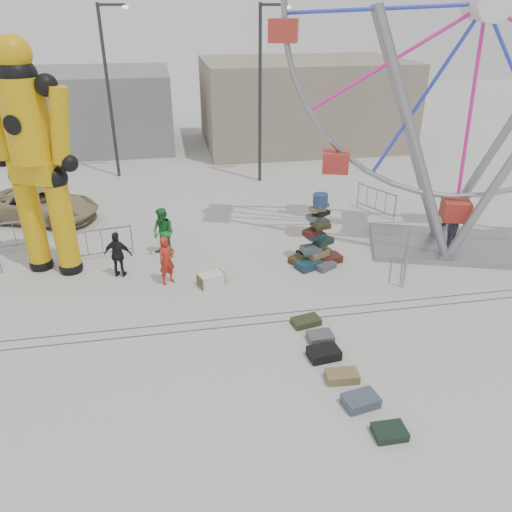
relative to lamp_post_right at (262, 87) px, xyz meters
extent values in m
plane|color=#9E9E99|center=(-3.09, -13.00, -4.48)|extent=(90.00, 90.00, 0.00)
cube|color=#47443F|center=(-3.09, -12.40, -4.48)|extent=(40.00, 0.04, 0.01)
cube|color=#47443F|center=(-3.09, -12.00, -4.48)|extent=(40.00, 0.04, 0.01)
cube|color=gray|center=(3.91, 7.00, -1.98)|extent=(12.00, 8.00, 5.00)
cube|color=gray|center=(-9.09, 9.00, -2.28)|extent=(10.00, 8.00, 4.40)
cylinder|color=#2D2D30|center=(-0.09, 0.00, -0.48)|extent=(0.16, 0.16, 8.00)
cube|color=#2D2D30|center=(0.51, 0.00, 3.42)|extent=(1.20, 0.15, 0.12)
cube|color=silver|center=(1.11, 0.00, 3.32)|extent=(0.25, 0.25, 0.12)
cylinder|color=#2D2D30|center=(-7.09, 2.00, -0.48)|extent=(0.16, 0.16, 8.00)
cube|color=#2D2D30|center=(-6.49, 2.00, 3.42)|extent=(1.20, 0.15, 0.12)
cube|color=silver|center=(-5.89, 2.00, 3.32)|extent=(0.25, 0.25, 0.12)
cube|color=#173947|center=(-0.22, -9.48, -4.35)|extent=(0.96, 0.84, 0.26)
cube|color=#471C12|center=(0.63, -9.15, -4.36)|extent=(0.86, 0.68, 0.24)
cube|color=#423015|center=(-0.40, -9.01, -4.37)|extent=(0.86, 0.79, 0.22)
cube|color=#2E381C|center=(0.45, -8.68, -4.36)|extent=(0.84, 0.69, 0.24)
cube|color=#53545A|center=(0.32, -9.60, -4.38)|extent=(0.83, 0.75, 0.20)
cube|color=black|center=(-0.04, -8.65, -4.37)|extent=(0.76, 0.61, 0.22)
cube|color=olive|center=(0.15, -9.17, -4.11)|extent=(0.85, 0.74, 0.22)
cube|color=#42505E|center=(-0.09, -9.24, -3.90)|extent=(0.71, 0.55, 0.20)
cube|color=black|center=(0.37, -9.11, -3.69)|extent=(0.75, 0.67, 0.20)
cube|color=#173947|center=(0.10, -9.03, -3.50)|extent=(0.70, 0.57, 0.18)
cube|color=#471C12|center=(-0.05, -9.14, -3.32)|extent=(0.71, 0.67, 0.18)
cube|color=#423015|center=(0.28, -9.07, -3.14)|extent=(0.62, 0.49, 0.18)
cube|color=#2E381C|center=(0.17, -9.22, -2.97)|extent=(0.68, 0.60, 0.16)
cube|color=#53545A|center=(0.03, -9.14, -2.80)|extent=(0.58, 0.44, 0.16)
cube|color=black|center=(0.23, -9.15, -2.65)|extent=(0.61, 0.54, 0.14)
cube|color=olive|center=(0.09, -9.15, -2.51)|extent=(0.55, 0.44, 0.14)
cube|color=#42505E|center=(0.19, -9.19, -2.38)|extent=(0.55, 0.50, 0.12)
cylinder|color=navy|center=(0.15, -9.17, -2.16)|extent=(0.49, 0.49, 0.32)
sphere|color=black|center=(-9.01, -7.85, -4.33)|extent=(0.76, 0.76, 0.76)
cylinder|color=#CF9E0B|center=(-9.01, -7.85, -2.88)|extent=(0.70, 0.70, 3.20)
sphere|color=black|center=(-9.01, -7.85, -1.28)|extent=(0.80, 0.80, 0.80)
sphere|color=black|center=(-8.00, -8.28, -4.33)|extent=(0.76, 0.76, 0.76)
cylinder|color=#CF9E0B|center=(-8.00, -8.28, -2.88)|extent=(0.70, 0.70, 3.20)
sphere|color=black|center=(-8.00, -8.28, -1.28)|extent=(0.80, 0.80, 0.80)
cube|color=#CF9E0B|center=(-8.50, -8.07, -1.08)|extent=(1.60, 1.28, 0.70)
cylinder|color=#CF9E0B|center=(-8.50, -8.07, 0.42)|extent=(1.30, 1.30, 2.40)
sphere|color=black|center=(-8.50, -8.07, 1.62)|extent=(1.10, 1.10, 1.10)
sphere|color=#CF9E0B|center=(-8.50, -8.07, 2.22)|extent=(1.00, 1.00, 1.00)
sphere|color=black|center=(-9.56, -7.62, -0.78)|extent=(0.52, 0.52, 0.52)
sphere|color=black|center=(-7.72, -8.40, 1.42)|extent=(0.64, 0.64, 0.64)
cylinder|color=#CF9E0B|center=(-7.54, -8.48, 0.32)|extent=(0.96, 0.80, 2.25)
sphere|color=black|center=(-7.44, -8.51, -0.78)|extent=(0.52, 0.52, 0.52)
cube|color=gray|center=(4.97, -8.81, -4.38)|extent=(5.63, 4.37, 0.20)
cylinder|color=gray|center=(3.18, -9.16, -0.52)|extent=(3.36, 1.36, 8.03)
cylinder|color=gray|center=(3.74, -7.47, -0.52)|extent=(3.36, 1.36, 8.03)
cylinder|color=gray|center=(6.75, -8.46, -0.52)|extent=(3.36, 1.36, 8.03)
cylinder|color=white|center=(4.97, -8.81, 3.44)|extent=(1.62, 2.38, 0.99)
torus|color=gray|center=(4.97, -8.81, 3.44)|extent=(11.53, 3.98, 12.08)
cube|color=#AA2D24|center=(4.97, -8.81, -3.00)|extent=(1.13, 1.13, 0.69)
cube|color=silver|center=(-3.53, -10.00, -4.30)|extent=(0.91, 0.72, 0.37)
cube|color=#2E381C|center=(-1.17, -12.65, -4.39)|extent=(0.84, 0.60, 0.19)
cube|color=#53545A|center=(-1.01, -13.44, -4.38)|extent=(0.67, 0.51, 0.21)
cube|color=black|center=(-1.13, -14.13, -4.36)|extent=(0.84, 0.62, 0.25)
cube|color=olive|center=(-0.95, -15.02, -4.37)|extent=(0.79, 0.49, 0.21)
cube|color=#42505E|center=(-0.83, -15.88, -4.36)|extent=(0.85, 0.65, 0.25)
cube|color=black|center=(-0.56, -16.81, -4.39)|extent=(0.67, 0.50, 0.19)
imported|color=#AE2518|center=(-4.85, -9.63, -3.69)|extent=(0.69, 0.64, 1.58)
imported|color=#1C712E|center=(-4.92, -7.62, -3.62)|extent=(1.07, 1.04, 1.73)
imported|color=black|center=(-6.38, -8.90, -3.71)|extent=(0.97, 0.59, 1.54)
imported|color=#282A36|center=(5.12, -8.88, -3.57)|extent=(0.86, 1.27, 1.82)
imported|color=#9A8A63|center=(-9.81, -3.49, -3.84)|extent=(5.10, 3.70, 1.29)
camera|label=1|loc=(-4.58, -23.67, 3.42)|focal=35.00mm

